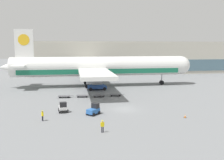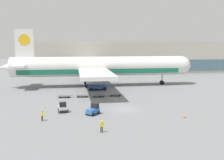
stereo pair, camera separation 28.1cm
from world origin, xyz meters
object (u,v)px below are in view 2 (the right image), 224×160
at_px(baggage_dolly_third, 99,95).
at_px(ground_crew_far, 42,115).
at_px(baggage_dolly_second, 82,96).
at_px(traffic_cone_near, 185,116).
at_px(airplane_main, 98,67).
at_px(baggage_tug_foreground, 93,110).
at_px(ground_crew_near, 102,125).
at_px(baggage_dolly_trail, 116,94).
at_px(baggage_tug_mid, 63,107).
at_px(baggage_dolly_lead, 64,96).
at_px(scissor_lift_loader, 97,83).

height_order(baggage_dolly_third, ground_crew_far, ground_crew_far).
distance_m(baggage_dolly_second, traffic_cone_near, 26.21).
relative_size(airplane_main, baggage_tug_foreground, 21.18).
relative_size(baggage_dolly_third, ground_crew_far, 2.10).
bearing_deg(baggage_dolly_second, ground_crew_near, -81.25).
bearing_deg(baggage_tug_foreground, baggage_dolly_second, 48.78).
xyz_separation_m(airplane_main, baggage_dolly_trail, (2.67, -15.84, -5.45)).
bearing_deg(airplane_main, baggage_dolly_second, -108.22).
distance_m(baggage_dolly_second, ground_crew_far, 19.57).
bearing_deg(baggage_dolly_third, baggage_tug_mid, -118.13).
bearing_deg(baggage_tug_foreground, baggage_tug_mid, 108.83).
height_order(airplane_main, baggage_tug_mid, airplane_main).
height_order(baggage_tug_foreground, baggage_dolly_trail, baggage_tug_foreground).
distance_m(baggage_dolly_second, baggage_dolly_third, 4.03).
bearing_deg(baggage_tug_mid, airplane_main, 155.47).
distance_m(baggage_dolly_lead, baggage_dolly_second, 4.29).
bearing_deg(baggage_dolly_second, baggage_dolly_trail, 5.36).
bearing_deg(baggage_dolly_trail, baggage_tug_mid, -128.36).
height_order(scissor_lift_loader, baggage_tug_foreground, scissor_lift_loader).
xyz_separation_m(baggage_dolly_trail, traffic_cone_near, (8.40, -20.32, -0.09)).
height_order(baggage_dolly_lead, baggage_dolly_second, same).
relative_size(baggage_dolly_lead, ground_crew_far, 2.10).
distance_m(ground_crew_near, ground_crew_far, 11.50).
xyz_separation_m(baggage_dolly_lead, baggage_dolly_trail, (12.45, -0.13, 0.00)).
bearing_deg(traffic_cone_near, baggage_tug_foreground, 163.00).
bearing_deg(baggage_dolly_trail, ground_crew_far, -125.55).
bearing_deg(baggage_tug_foreground, traffic_cone_near, -62.74).
relative_size(baggage_dolly_second, ground_crew_near, 2.07).
bearing_deg(baggage_dolly_second, baggage_dolly_third, -1.55).
bearing_deg(baggage_dolly_lead, scissor_lift_loader, 51.84).
xyz_separation_m(scissor_lift_loader, baggage_dolly_third, (-0.67, -10.08, -1.54)).
bearing_deg(ground_crew_far, scissor_lift_loader, 122.21).
height_order(baggage_tug_foreground, baggage_dolly_second, baggage_tug_foreground).
xyz_separation_m(baggage_dolly_lead, ground_crew_far, (-3.19, -18.21, 0.67)).
height_order(baggage_tug_foreground, baggage_dolly_third, baggage_tug_foreground).
bearing_deg(scissor_lift_loader, baggage_dolly_trail, -69.14).
xyz_separation_m(scissor_lift_loader, ground_crew_far, (-12.15, -27.67, -0.87)).
bearing_deg(baggage_tug_foreground, ground_crew_near, -134.03).
height_order(baggage_tug_mid, traffic_cone_near, baggage_tug_mid).
distance_m(baggage_dolly_lead, baggage_dolly_trail, 12.45).
height_order(airplane_main, baggage_tug_foreground, airplane_main).
bearing_deg(traffic_cone_near, airplane_main, 107.02).
relative_size(baggage_tug_foreground, ground_crew_far, 1.53).
xyz_separation_m(baggage_dolly_second, baggage_dolly_trail, (8.16, 0.01, 0.00)).
bearing_deg(ground_crew_far, baggage_dolly_second, 123.45).
xyz_separation_m(baggage_tug_foreground, baggage_dolly_lead, (-5.52, 15.76, -0.49)).
xyz_separation_m(baggage_dolly_trail, ground_crew_far, (-15.64, -18.08, 0.67)).
height_order(baggage_tug_mid, baggage_dolly_second, baggage_tug_mid).
distance_m(airplane_main, scissor_lift_loader, 7.42).
relative_size(baggage_tug_foreground, baggage_tug_mid, 1.06).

